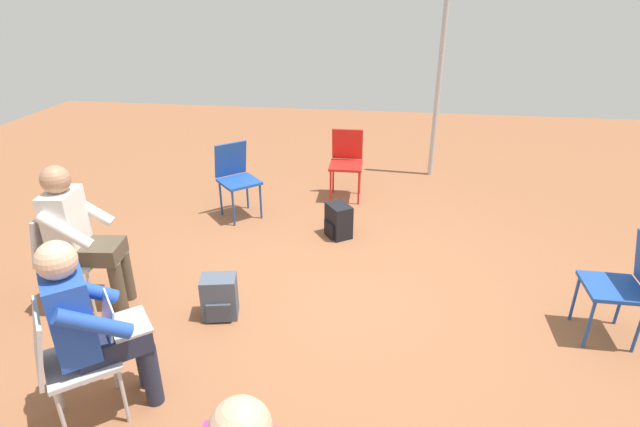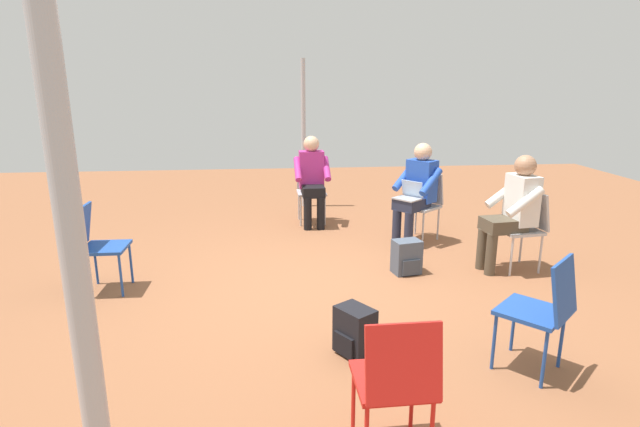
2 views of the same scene
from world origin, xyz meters
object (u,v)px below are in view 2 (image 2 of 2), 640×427
(chair_northwest, at_px, (543,307))
(backpack_near_laptop_user, at_px, (355,333))
(person_in_magenta, at_px, (312,176))
(backpack_by_empty_chair, at_px, (406,259))
(chair_north, at_px, (396,378))
(chair_southwest, at_px, (424,201))
(chair_south, at_px, (311,188))
(person_with_laptop, at_px, (417,188))
(chair_west, at_px, (525,224))
(person_in_white, at_px, (513,207))
(chair_east, at_px, (97,242))

(chair_northwest, relative_size, backpack_near_laptop_user, 2.36)
(person_in_magenta, relative_size, backpack_by_empty_chair, 3.44)
(chair_north, bearing_deg, backpack_near_laptop_user, 90.24)
(chair_southwest, xyz_separation_m, chair_south, (1.36, -0.97, 0.00))
(chair_south, height_order, person_with_laptop, person_with_laptop)
(chair_south, bearing_deg, chair_north, 89.50)
(chair_west, height_order, person_with_laptop, person_with_laptop)
(backpack_near_laptop_user, bearing_deg, person_in_white, -141.34)
(chair_east, distance_m, person_with_laptop, 3.66)
(chair_west, bearing_deg, backpack_by_empty_chair, 83.64)
(chair_northwest, bearing_deg, backpack_by_empty_chair, 60.09)
(person_with_laptop, relative_size, person_in_white, 1.00)
(chair_northwest, height_order, chair_north, same)
(chair_southwest, height_order, backpack_by_empty_chair, chair_southwest)
(chair_north, relative_size, backpack_near_laptop_user, 2.36)
(chair_west, distance_m, chair_south, 3.00)
(chair_northwest, distance_m, chair_southwest, 3.07)
(person_in_white, bearing_deg, chair_northwest, 152.96)
(chair_west, relative_size, person_with_laptop, 0.69)
(chair_northwest, relative_size, chair_north, 1.00)
(chair_south, distance_m, backpack_by_empty_chair, 2.31)
(person_with_laptop, bearing_deg, chair_northwest, 141.14)
(chair_east, bearing_deg, person_in_magenta, 134.16)
(chair_southwest, distance_m, chair_south, 1.67)
(person_in_magenta, bearing_deg, chair_northwest, 106.64)
(chair_east, xyz_separation_m, person_in_white, (-4.18, -0.16, 0.20))
(chair_northwest, bearing_deg, person_with_laptop, 48.39)
(chair_southwest, bearing_deg, chair_south, 15.14)
(chair_east, relative_size, chair_west, 1.00)
(chair_west, height_order, chair_north, same)
(chair_east, relative_size, person_in_magenta, 0.69)
(chair_east, relative_size, chair_north, 1.00)
(chair_west, distance_m, person_with_laptop, 1.38)
(chair_southwest, xyz_separation_m, person_in_magenta, (1.36, -0.80, 0.20))
(chair_east, relative_size, chair_south, 1.00)
(chair_east, height_order, backpack_near_laptop_user, chair_east)
(chair_west, bearing_deg, person_with_laptop, 33.77)
(chair_east, distance_m, backpack_near_laptop_user, 2.66)
(person_in_white, height_order, backpack_near_laptop_user, person_in_white)
(chair_east, relative_size, chair_southwest, 1.00)
(chair_west, relative_size, chair_south, 1.00)
(chair_north, relative_size, person_in_magenta, 0.69)
(chair_south, relative_size, person_in_white, 0.69)
(chair_northwest, height_order, backpack_near_laptop_user, chair_northwest)
(chair_northwest, height_order, chair_west, same)
(chair_northwest, distance_m, backpack_near_laptop_user, 1.32)
(chair_east, height_order, person_in_white, person_in_white)
(chair_west, relative_size, backpack_near_laptop_user, 2.36)
(chair_north, height_order, person_in_magenta, person_in_magenta)
(chair_north, distance_m, chair_south, 4.77)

